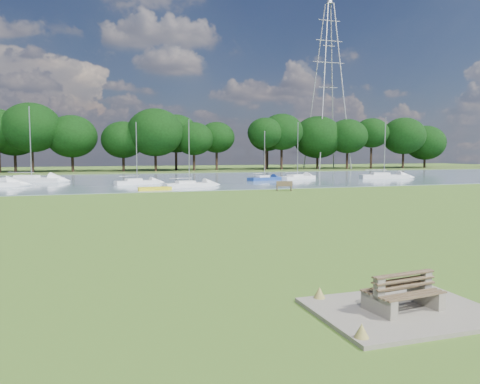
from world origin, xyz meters
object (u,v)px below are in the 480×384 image
object	(u,v)px
sailboat_1	(31,178)
sailboat_8	(264,177)
riverbank_bench	(284,186)
sailboat_4	(189,183)
pylon	(329,62)
sailboat_3	(137,181)
bench_pair	(403,293)
sailboat_0	(384,175)
kayak	(155,189)
sailboat_7	(297,176)

from	to	relation	value
sailboat_1	sailboat_8	world-z (taller)	sailboat_1
riverbank_bench	sailboat_4	bearing A→B (deg)	153.10
pylon	sailboat_3	xyz separation A→B (m)	(-45.25, -36.77, -23.02)
sailboat_1	bench_pair	bearing A→B (deg)	-53.81
bench_pair	sailboat_0	size ratio (longest dim) A/B	0.21
kayak	sailboat_1	bearing A→B (deg)	124.40
sailboat_3	sailboat_4	xyz separation A→B (m)	(5.04, -6.04, -0.01)
sailboat_1	sailboat_7	distance (m)	35.42
sailboat_0	sailboat_4	size ratio (longest dim) A/B	1.20
bench_pair	kayak	size ratio (longest dim) A/B	0.56
pylon	sailboat_7	size ratio (longest dim) A/B	4.73
sailboat_4	bench_pair	bearing A→B (deg)	-105.62
bench_pair	pylon	distance (m)	97.36
riverbank_bench	sailboat_0	size ratio (longest dim) A/B	0.19
riverbank_bench	sailboat_1	size ratio (longest dim) A/B	0.18
pylon	kayak	bearing A→B (deg)	-133.94
pylon	sailboat_0	xyz separation A→B (m)	(-9.86, -35.15, -22.92)
sailboat_1	sailboat_4	distance (m)	22.85
pylon	sailboat_3	distance (m)	62.68
bench_pair	sailboat_4	size ratio (longest dim) A/B	0.25
sailboat_3	sailboat_7	world-z (taller)	sailboat_7
sailboat_0	sailboat_4	xyz separation A→B (m)	(-30.35, -7.66, -0.11)
bench_pair	pylon	xyz separation A→B (m)	(43.52, 84.00, 23.01)
bench_pair	sailboat_1	xyz separation A→B (m)	(-14.18, 55.89, 0.08)
sailboat_3	sailboat_7	distance (m)	22.96
sailboat_0	sailboat_7	world-z (taller)	sailboat_0
sailboat_0	sailboat_3	bearing A→B (deg)	-163.81
sailboat_4	sailboat_8	world-z (taller)	sailboat_4
sailboat_0	sailboat_7	distance (m)	12.93
riverbank_bench	sailboat_7	size ratio (longest dim) A/B	0.21
sailboat_3	sailboat_7	xyz separation A→B (m)	(22.64, 3.80, -0.01)
sailboat_3	sailboat_7	bearing A→B (deg)	-3.76
sailboat_0	sailboat_8	distance (m)	18.25
sailboat_0	sailboat_7	size ratio (longest dim) A/B	1.10
riverbank_bench	sailboat_3	distance (m)	18.90
bench_pair	sailboat_8	world-z (taller)	sailboat_8
bench_pair	sailboat_3	size ratio (longest dim) A/B	0.26
riverbank_bench	sailboat_1	xyz separation A→B (m)	(-25.62, 22.22, 0.07)
kayak	sailboat_4	xyz separation A→B (m)	(4.13, 3.19, 0.25)
bench_pair	kayak	world-z (taller)	bench_pair
riverbank_bench	pylon	xyz separation A→B (m)	(32.08, 50.33, 22.99)
sailboat_8	riverbank_bench	bearing A→B (deg)	-124.36
pylon	sailboat_7	bearing A→B (deg)	-124.44
riverbank_bench	sailboat_8	distance (m)	16.55
sailboat_8	sailboat_4	bearing A→B (deg)	-165.22
sailboat_0	sailboat_3	xyz separation A→B (m)	(-35.39, -1.62, -0.10)
riverbank_bench	sailboat_1	distance (m)	33.91
sailboat_1	sailboat_3	world-z (taller)	sailboat_1
bench_pair	kayak	distance (m)	38.01
riverbank_bench	sailboat_4	distance (m)	11.07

